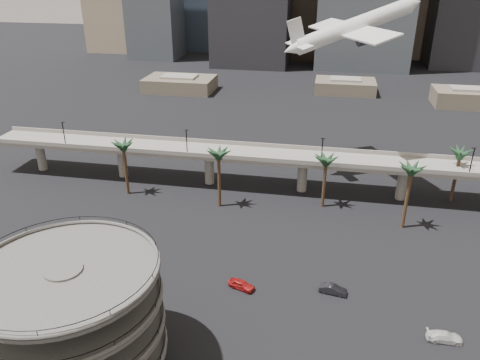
% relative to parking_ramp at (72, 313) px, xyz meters
% --- Properties ---
extents(parking_ramp, '(22.20, 22.20, 17.35)m').
position_rel_parking_ramp_xyz_m(parking_ramp, '(0.00, 0.00, 0.00)').
color(parking_ramp, '#4A4745').
rests_on(parking_ramp, ground).
extents(overpass, '(130.00, 9.30, 14.70)m').
position_rel_parking_ramp_xyz_m(overpass, '(13.00, 59.00, -2.50)').
color(overpass, slate).
rests_on(overpass, ground).
extents(palm_trees, '(76.40, 18.40, 14.00)m').
position_rel_parking_ramp_xyz_m(palm_trees, '(24.58, 51.18, 1.46)').
color(palm_trees, '#4C3520').
rests_on(palm_trees, ground).
extents(low_buildings, '(135.00, 27.50, 6.80)m').
position_rel_parking_ramp_xyz_m(low_buildings, '(19.89, 146.30, -6.97)').
color(low_buildings, brown).
rests_on(low_buildings, ground).
extents(airborne_jet, '(31.84, 29.64, 13.00)m').
position_rel_parking_ramp_xyz_m(airborne_jet, '(32.71, 72.18, 25.26)').
color(airborne_jet, silver).
rests_on(airborne_jet, ground).
extents(car_a, '(4.76, 3.13, 1.51)m').
position_rel_parking_ramp_xyz_m(car_a, '(16.91, 20.86, -9.08)').
color(car_a, '#B01919').
rests_on(car_a, ground).
extents(car_b, '(4.62, 2.22, 1.46)m').
position_rel_parking_ramp_xyz_m(car_b, '(31.50, 22.40, -9.11)').
color(car_b, black).
rests_on(car_b, ground).
extents(car_c, '(4.92, 2.13, 1.41)m').
position_rel_parking_ramp_xyz_m(car_c, '(46.92, 14.73, -9.13)').
color(car_c, silver).
rests_on(car_c, ground).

